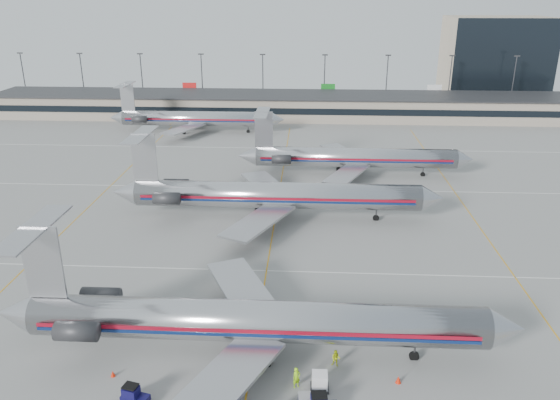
# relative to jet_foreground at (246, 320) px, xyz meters

# --- Properties ---
(ground) EXTENTS (260.00, 260.00, 0.00)m
(ground) POSITION_rel_jet_foreground_xyz_m (0.62, 6.48, -3.73)
(ground) COLOR gray
(ground) RESTS_ON ground
(apron_markings) EXTENTS (160.00, 0.15, 0.02)m
(apron_markings) POSITION_rel_jet_foreground_xyz_m (0.62, 16.48, -3.72)
(apron_markings) COLOR silver
(apron_markings) RESTS_ON ground
(terminal) EXTENTS (162.00, 17.00, 6.25)m
(terminal) POSITION_rel_jet_foreground_xyz_m (0.62, 104.46, -0.57)
(terminal) COLOR gray
(terminal) RESTS_ON ground
(light_mast_row) EXTENTS (163.60, 0.40, 15.28)m
(light_mast_row) POSITION_rel_jet_foreground_xyz_m (0.62, 118.48, 4.85)
(light_mast_row) COLOR #38383D
(light_mast_row) RESTS_ON ground
(distant_building) EXTENTS (30.00, 20.00, 25.00)m
(distant_building) POSITION_rel_jet_foreground_xyz_m (62.62, 134.48, 8.77)
(distant_building) COLOR tan
(distant_building) RESTS_ON ground
(jet_foreground) EXTENTS (49.09, 28.91, 12.85)m
(jet_foreground) POSITION_rel_jet_foreground_xyz_m (0.00, 0.00, 0.00)
(jet_foreground) COLOR #BCBCC1
(jet_foreground) RESTS_ON ground
(jet_second_row) EXTENTS (49.62, 29.22, 12.99)m
(jet_second_row) POSITION_rel_jet_foreground_xyz_m (-0.11, 33.18, 0.04)
(jet_second_row) COLOR #BCBCC1
(jet_second_row) RESTS_ON ground
(jet_third_row) EXTENTS (43.42, 26.71, 11.87)m
(jet_third_row) POSITION_rel_jet_foreground_xyz_m (13.21, 54.73, -0.28)
(jet_third_row) COLOR #BCBCC1
(jet_third_row) RESTS_ON ground
(jet_back_row) EXTENTS (42.67, 26.24, 11.67)m
(jet_back_row) POSITION_rel_jet_foreground_xyz_m (-22.61, 86.09, -0.34)
(jet_back_row) COLOR #BCBCC1
(jet_back_row) RESTS_ON ground
(tug_left) EXTENTS (2.47, 1.66, 1.84)m
(tug_left) POSITION_rel_jet_foreground_xyz_m (-8.60, -7.19, -2.89)
(tug_left) COLOR #0D0A3C
(tug_left) RESTS_ON ground
(tug_center) EXTENTS (2.14, 1.42, 1.60)m
(tug_center) POSITION_rel_jet_foreground_xyz_m (-2.11, -6.94, -3.00)
(tug_center) COLOR #0D0A3C
(tug_center) RESTS_ON ground
(uld_container) EXTENTS (1.61, 1.34, 1.68)m
(uld_container) POSITION_rel_jet_foreground_xyz_m (6.85, -4.64, -2.88)
(uld_container) COLOR #2D2D30
(uld_container) RESTS_ON ground
(belt_loader) EXTENTS (4.69, 2.36, 2.40)m
(belt_loader) POSITION_rel_jet_foreground_xyz_m (0.90, -1.25, -3.09)
(belt_loader) COLOR gray
(belt_loader) RESTS_ON ground
(ramp_worker_near) EXTENTS (0.85, 0.77, 1.95)m
(ramp_worker_near) POSITION_rel_jet_foreground_xyz_m (4.86, -4.40, -2.75)
(ramp_worker_near) COLOR #9EE916
(ramp_worker_near) RESTS_ON ground
(ramp_worker_far) EXTENTS (0.94, 0.81, 1.66)m
(ramp_worker_far) POSITION_rel_jet_foreground_xyz_m (8.37, -1.34, -2.90)
(ramp_worker_far) COLOR #B1C512
(ramp_worker_far) RESTS_ON ground
(cone_right) EXTENTS (0.57, 0.57, 0.69)m
(cone_right) POSITION_rel_jet_foreground_xyz_m (13.78, -3.37, -3.39)
(cone_right) COLOR red
(cone_right) RESTS_ON ground
(cone_left) EXTENTS (0.49, 0.49, 0.58)m
(cone_left) POSITION_rel_jet_foreground_xyz_m (-11.54, -3.89, -3.44)
(cone_left) COLOR red
(cone_left) RESTS_ON ground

